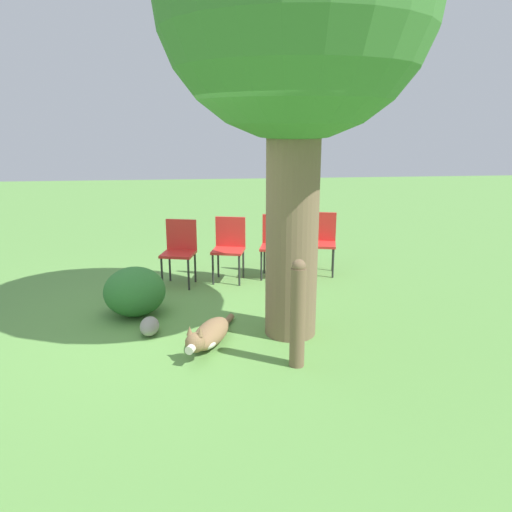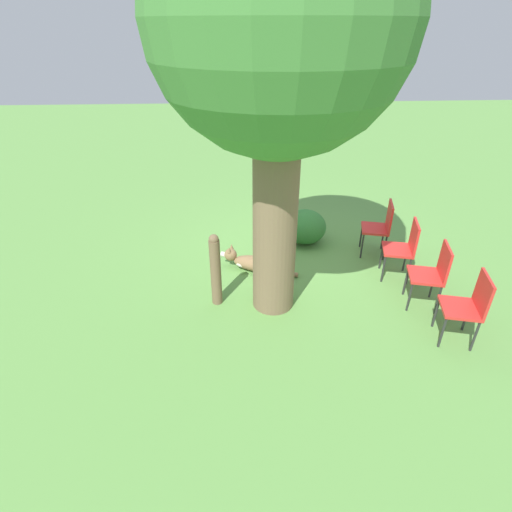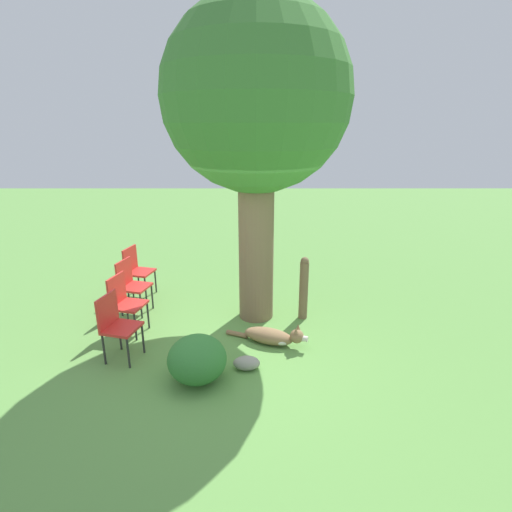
{
  "view_description": "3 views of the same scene",
  "coord_description": "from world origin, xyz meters",
  "px_view_note": "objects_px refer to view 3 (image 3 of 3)",
  "views": [
    {
      "loc": [
        5.32,
        0.08,
        2.27
      ],
      "look_at": [
        -0.73,
        0.75,
        0.62
      ],
      "focal_mm": 35.0,
      "sensor_mm": 36.0,
      "label": 1
    },
    {
      "loc": [
        0.78,
        5.45,
        3.38
      ],
      "look_at": [
        0.46,
        0.27,
        0.33
      ],
      "focal_mm": 28.0,
      "sensor_mm": 36.0,
      "label": 2
    },
    {
      "loc": [
        0.27,
        -5.02,
        3.05
      ],
      "look_at": [
        0.24,
        1.12,
        1.02
      ],
      "focal_mm": 28.0,
      "sensor_mm": 36.0,
      "label": 3
    }
  ],
  "objects_px": {
    "red_chair_2": "(133,282)",
    "fence_post": "(305,288)",
    "red_chair_1": "(126,300)",
    "red_chair_3": "(138,268)",
    "dog": "(275,336)",
    "red_chair_0": "(118,322)",
    "oak_tree": "(258,103)"
  },
  "relations": [
    {
      "from": "red_chair_2",
      "to": "red_chair_1",
      "type": "bearing_deg",
      "value": -66.95
    },
    {
      "from": "oak_tree",
      "to": "fence_post",
      "type": "relative_size",
      "value": 4.51
    },
    {
      "from": "red_chair_0",
      "to": "dog",
      "type": "bearing_deg",
      "value": 23.75
    },
    {
      "from": "oak_tree",
      "to": "red_chair_1",
      "type": "xyz_separation_m",
      "value": [
        -1.98,
        -0.56,
        -2.8
      ]
    },
    {
      "from": "oak_tree",
      "to": "red_chair_3",
      "type": "bearing_deg",
      "value": 158.69
    },
    {
      "from": "red_chair_0",
      "to": "red_chair_3",
      "type": "xyz_separation_m",
      "value": [
        -0.34,
        2.13,
        0.0
      ]
    },
    {
      "from": "fence_post",
      "to": "red_chair_0",
      "type": "distance_m",
      "value": 2.9
    },
    {
      "from": "dog",
      "to": "red_chair_2",
      "type": "distance_m",
      "value": 2.6
    },
    {
      "from": "red_chair_0",
      "to": "red_chair_3",
      "type": "height_order",
      "value": "same"
    },
    {
      "from": "fence_post",
      "to": "red_chair_2",
      "type": "relative_size",
      "value": 1.15
    },
    {
      "from": "red_chair_2",
      "to": "dog",
      "type": "bearing_deg",
      "value": -10.19
    },
    {
      "from": "dog",
      "to": "fence_post",
      "type": "distance_m",
      "value": 1.07
    },
    {
      "from": "red_chair_3",
      "to": "red_chair_0",
      "type": "bearing_deg",
      "value": -66.95
    },
    {
      "from": "oak_tree",
      "to": "dog",
      "type": "bearing_deg",
      "value": -74.8
    },
    {
      "from": "red_chair_1",
      "to": "red_chair_3",
      "type": "relative_size",
      "value": 1.0
    },
    {
      "from": "oak_tree",
      "to": "red_chair_0",
      "type": "xyz_separation_m",
      "value": [
        -1.87,
        -1.26,
        -2.8
      ]
    },
    {
      "from": "dog",
      "to": "red_chair_0",
      "type": "height_order",
      "value": "red_chair_0"
    },
    {
      "from": "red_chair_1",
      "to": "red_chair_3",
      "type": "bearing_deg",
      "value": 113.05
    },
    {
      "from": "fence_post",
      "to": "red_chair_1",
      "type": "bearing_deg",
      "value": -170.08
    },
    {
      "from": "red_chair_2",
      "to": "red_chair_3",
      "type": "height_order",
      "value": "same"
    },
    {
      "from": "dog",
      "to": "red_chair_1",
      "type": "distance_m",
      "value": 2.3
    },
    {
      "from": "fence_post",
      "to": "red_chair_1",
      "type": "height_order",
      "value": "fence_post"
    },
    {
      "from": "red_chair_1",
      "to": "fence_post",
      "type": "bearing_deg",
      "value": 24.02
    },
    {
      "from": "red_chair_3",
      "to": "red_chair_2",
      "type": "bearing_deg",
      "value": -66.95
    },
    {
      "from": "oak_tree",
      "to": "dog",
      "type": "distance_m",
      "value": 3.35
    },
    {
      "from": "fence_post",
      "to": "red_chair_0",
      "type": "height_order",
      "value": "fence_post"
    },
    {
      "from": "red_chair_1",
      "to": "red_chair_2",
      "type": "height_order",
      "value": "same"
    },
    {
      "from": "red_chair_2",
      "to": "fence_post",
      "type": "bearing_deg",
      "value": 9.58
    },
    {
      "from": "oak_tree",
      "to": "dog",
      "type": "xyz_separation_m",
      "value": [
        0.25,
        -0.9,
        -3.21
      ]
    },
    {
      "from": "dog",
      "to": "red_chair_0",
      "type": "distance_m",
      "value": 2.19
    },
    {
      "from": "fence_post",
      "to": "red_chair_0",
      "type": "xyz_separation_m",
      "value": [
        -2.64,
        -1.19,
        0.0
      ]
    },
    {
      "from": "fence_post",
      "to": "red_chair_2",
      "type": "bearing_deg",
      "value": 175.48
    }
  ]
}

